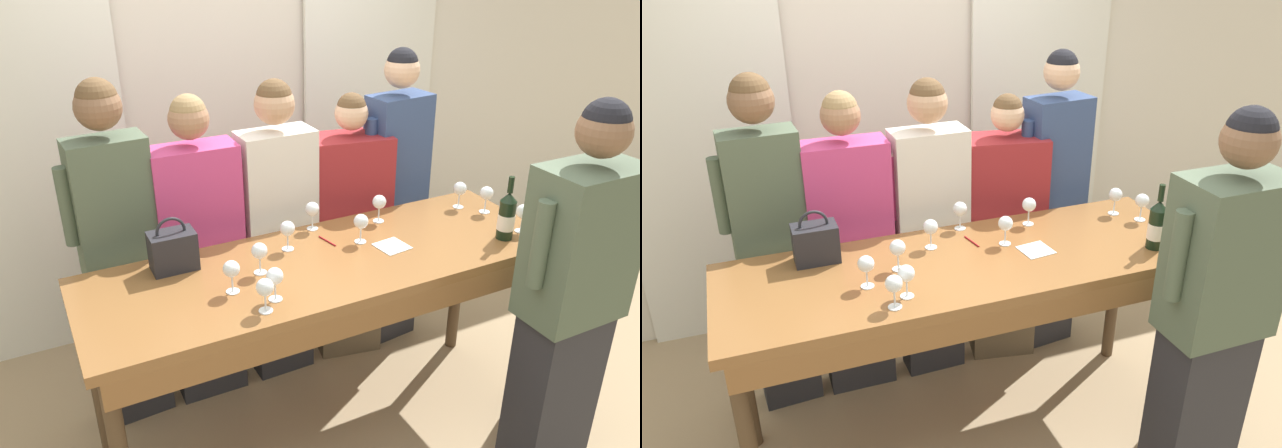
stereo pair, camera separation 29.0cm
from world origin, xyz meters
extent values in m
plane|color=tan|center=(0.00, 0.00, 0.00)|extent=(18.00, 18.00, 0.00)
cube|color=silver|center=(0.00, 1.51, 1.40)|extent=(12.00, 0.06, 2.80)
cube|color=white|center=(-1.09, 1.45, 1.34)|extent=(1.01, 0.03, 2.69)
cube|color=white|center=(1.09, 1.45, 1.34)|extent=(1.01, 0.03, 2.69)
cube|color=brown|center=(0.00, 0.00, 1.01)|extent=(2.28, 0.76, 0.05)
cube|color=brown|center=(0.00, -0.36, 0.93)|extent=(2.19, 0.03, 0.12)
cylinder|color=#4C3823|center=(1.06, -0.30, 0.49)|extent=(0.07, 0.07, 0.99)
cylinder|color=#4C3823|center=(-1.06, 0.30, 0.49)|extent=(0.07, 0.07, 0.99)
cylinder|color=#4C3823|center=(1.06, 0.30, 0.49)|extent=(0.07, 0.07, 0.99)
cylinder|color=black|center=(0.89, -0.20, 1.13)|extent=(0.08, 0.08, 0.20)
cone|color=black|center=(0.89, -0.20, 1.26)|extent=(0.08, 0.08, 0.04)
cylinder|color=black|center=(0.89, -0.20, 1.32)|extent=(0.03, 0.03, 0.08)
cylinder|color=white|center=(0.89, -0.20, 1.13)|extent=(0.08, 0.08, 0.08)
cube|color=#232328|center=(-0.66, 0.24, 1.13)|extent=(0.20, 0.13, 0.18)
torus|color=#232328|center=(-0.66, 0.24, 1.22)|extent=(0.14, 0.01, 0.14)
cylinder|color=white|center=(0.93, 0.21, 1.04)|extent=(0.06, 0.06, 0.00)
cylinder|color=white|center=(0.93, 0.21, 1.08)|extent=(0.01, 0.01, 0.08)
sphere|color=white|center=(0.93, 0.21, 1.15)|extent=(0.07, 0.07, 0.07)
cylinder|color=white|center=(1.01, 0.09, 1.04)|extent=(0.06, 0.06, 0.00)
cylinder|color=white|center=(1.01, 0.09, 1.08)|extent=(0.01, 0.01, 0.08)
sphere|color=white|center=(1.01, 0.09, 1.15)|extent=(0.07, 0.07, 0.07)
cylinder|color=white|center=(-0.49, -0.07, 1.04)|extent=(0.06, 0.06, 0.00)
cylinder|color=white|center=(-0.49, -0.07, 1.08)|extent=(0.01, 0.01, 0.08)
sphere|color=white|center=(-0.49, -0.07, 1.15)|extent=(0.07, 0.07, 0.07)
cylinder|color=white|center=(0.08, 0.32, 1.04)|extent=(0.06, 0.06, 0.00)
cylinder|color=white|center=(0.08, 0.32, 1.08)|extent=(0.01, 0.01, 0.08)
sphere|color=white|center=(0.08, 0.32, 1.15)|extent=(0.07, 0.07, 0.07)
cylinder|color=white|center=(-0.42, -0.27, 1.04)|extent=(0.06, 0.06, 0.00)
cylinder|color=white|center=(-0.42, -0.27, 1.08)|extent=(0.01, 0.01, 0.08)
sphere|color=white|center=(-0.42, -0.27, 1.15)|extent=(0.07, 0.07, 0.07)
cylinder|color=white|center=(-0.35, -0.21, 1.04)|extent=(0.06, 0.06, 0.00)
cylinder|color=white|center=(-0.35, -0.21, 1.08)|extent=(0.01, 0.01, 0.08)
sphere|color=white|center=(-0.35, -0.21, 1.15)|extent=(0.07, 0.07, 0.07)
cylinder|color=white|center=(0.23, 0.08, 1.04)|extent=(0.06, 0.06, 0.00)
cylinder|color=white|center=(0.23, 0.08, 1.08)|extent=(0.01, 0.01, 0.08)
sphere|color=white|center=(0.23, 0.08, 1.15)|extent=(0.07, 0.07, 0.07)
cylinder|color=white|center=(1.01, -0.19, 1.04)|extent=(0.06, 0.06, 0.00)
cylinder|color=white|center=(1.01, -0.19, 1.08)|extent=(0.01, 0.01, 0.08)
sphere|color=white|center=(1.01, -0.19, 1.15)|extent=(0.07, 0.07, 0.07)
sphere|color=beige|center=(1.01, -0.19, 1.14)|extent=(0.05, 0.05, 0.05)
cylinder|color=white|center=(0.43, 0.25, 1.04)|extent=(0.06, 0.06, 0.00)
cylinder|color=white|center=(0.43, 0.25, 1.08)|extent=(0.01, 0.01, 0.08)
sphere|color=white|center=(0.43, 0.25, 1.15)|extent=(0.07, 0.07, 0.07)
cylinder|color=white|center=(-0.12, 0.18, 1.04)|extent=(0.06, 0.06, 0.00)
cylinder|color=white|center=(-0.12, 0.18, 1.08)|extent=(0.01, 0.01, 0.08)
sphere|color=white|center=(-0.12, 0.18, 1.15)|extent=(0.07, 0.07, 0.07)
cylinder|color=white|center=(-0.33, 0.02, 1.04)|extent=(0.06, 0.06, 0.00)
cylinder|color=white|center=(-0.33, 0.02, 1.08)|extent=(0.01, 0.01, 0.08)
sphere|color=white|center=(-0.33, 0.02, 1.15)|extent=(0.07, 0.07, 0.07)
cube|color=white|center=(0.34, -0.03, 1.04)|extent=(0.16, 0.16, 0.00)
cylinder|color=maroon|center=(0.08, 0.16, 1.04)|extent=(0.03, 0.13, 0.01)
cube|color=#28282D|center=(-0.83, 0.61, 0.44)|extent=(0.32, 0.19, 0.88)
cube|color=#4C5B47|center=(-0.83, 0.61, 1.22)|extent=(0.38, 0.22, 0.69)
sphere|color=brown|center=(-0.83, 0.61, 1.71)|extent=(0.21, 0.21, 0.21)
sphere|color=brown|center=(-0.83, 0.61, 1.75)|extent=(0.19, 0.19, 0.19)
cylinder|color=#4C5B47|center=(-0.63, 0.63, 1.28)|extent=(0.07, 0.07, 0.38)
cylinder|color=#4C5B47|center=(-1.04, 0.60, 1.28)|extent=(0.07, 0.07, 0.38)
cube|color=#28282D|center=(-0.43, 0.61, 0.41)|extent=(0.37, 0.18, 0.82)
cube|color=#C63D7A|center=(-0.43, 0.61, 1.15)|extent=(0.44, 0.21, 0.65)
sphere|color=#9E7051|center=(-0.43, 0.61, 1.61)|extent=(0.20, 0.20, 0.20)
sphere|color=#93754C|center=(-0.43, 0.61, 1.64)|extent=(0.18, 0.18, 0.18)
cylinder|color=#C63D7A|center=(-0.19, 0.61, 1.20)|extent=(0.07, 0.07, 0.36)
cylinder|color=#C63D7A|center=(-0.67, 0.61, 1.20)|extent=(0.07, 0.07, 0.36)
cube|color=#28282D|center=(0.01, 0.61, 0.42)|extent=(0.35, 0.18, 0.83)
cube|color=silver|center=(0.01, 0.61, 1.16)|extent=(0.41, 0.22, 0.66)
sphere|color=tan|center=(0.01, 0.61, 1.63)|extent=(0.21, 0.21, 0.21)
sphere|color=brown|center=(0.01, 0.61, 1.66)|extent=(0.19, 0.19, 0.19)
cylinder|color=silver|center=(0.24, 0.62, 1.21)|extent=(0.07, 0.07, 0.36)
cylinder|color=silver|center=(-0.21, 0.61, 1.21)|extent=(0.07, 0.07, 0.36)
cube|color=brown|center=(0.47, 0.61, 0.39)|extent=(0.41, 0.29, 0.78)
cube|color=maroon|center=(0.47, 0.61, 1.09)|extent=(0.49, 0.35, 0.62)
sphere|color=#DBAD89|center=(0.47, 0.61, 1.52)|extent=(0.18, 0.18, 0.18)
sphere|color=brown|center=(0.47, 0.61, 1.56)|extent=(0.16, 0.16, 0.16)
cylinder|color=maroon|center=(0.70, 0.57, 1.14)|extent=(0.08, 0.08, 0.34)
cylinder|color=maroon|center=(0.23, 0.66, 1.14)|extent=(0.08, 0.08, 0.34)
cube|color=#28282D|center=(0.78, 0.61, 0.44)|extent=(0.32, 0.20, 0.89)
cube|color=#334775|center=(0.78, 0.61, 1.24)|extent=(0.37, 0.24, 0.70)
sphere|color=#DBAD89|center=(0.78, 0.61, 1.73)|extent=(0.20, 0.20, 0.20)
sphere|color=black|center=(0.78, 0.61, 1.76)|extent=(0.18, 0.18, 0.18)
cylinder|color=#334775|center=(0.98, 0.63, 1.29)|extent=(0.08, 0.08, 0.39)
cylinder|color=#334775|center=(0.58, 0.59, 1.29)|extent=(0.08, 0.08, 0.39)
cube|color=#28282D|center=(0.86, -0.68, 0.44)|extent=(0.38, 0.24, 0.88)
cube|color=#4C5B47|center=(0.86, -0.68, 1.22)|extent=(0.44, 0.28, 0.69)
sphere|color=brown|center=(0.86, -0.68, 1.72)|extent=(0.22, 0.22, 0.22)
sphere|color=black|center=(0.86, -0.68, 1.75)|extent=(0.19, 0.19, 0.19)
cylinder|color=#4C5B47|center=(0.61, -0.68, 1.28)|extent=(0.07, 0.07, 0.38)
cylinder|color=#4C5B47|center=(1.10, -0.68, 1.28)|extent=(0.07, 0.07, 0.38)
camera|label=1|loc=(-1.19, -2.26, 2.42)|focal=35.00mm
camera|label=2|loc=(-0.93, -2.38, 2.42)|focal=35.00mm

